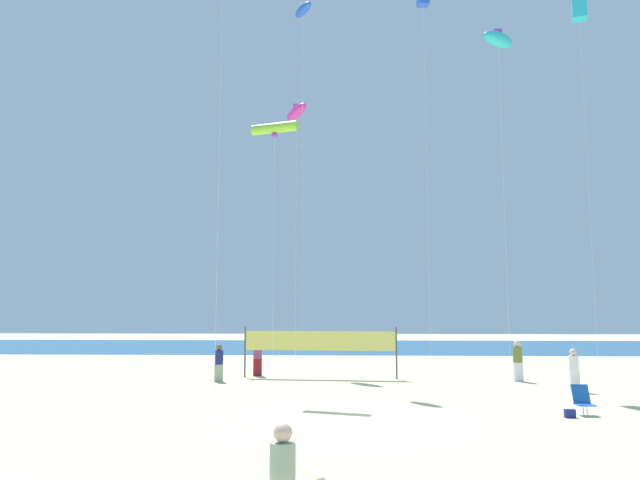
{
  "coord_description": "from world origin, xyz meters",
  "views": [
    {
      "loc": [
        -0.45,
        -17.68,
        3.23
      ],
      "look_at": [
        -1.38,
        6.44,
        6.05
      ],
      "focal_mm": 33.18,
      "sensor_mm": 36.0,
      "label": 1
    }
  ],
  "objects_px": {
    "beach_handbag": "(570,414)",
    "kite_magenta_inflatable": "(296,112)",
    "beachgoer_navy_shirt": "(219,361)",
    "kite_cyan_box": "(579,10)",
    "beachgoer_plum_shirt": "(258,356)",
    "kite_cyan_inflatable": "(498,40)",
    "folding_beach_chair": "(583,399)",
    "beachgoer_olive_shirt": "(518,359)",
    "volleyball_net": "(320,343)",
    "mother_figure": "(282,478)",
    "beachgoer_white_shirt": "(574,368)",
    "kite_lime_tube": "(275,129)",
    "kite_blue_inflatable": "(303,11)"
  },
  "relations": [
    {
      "from": "beachgoer_plum_shirt",
      "to": "beachgoer_olive_shirt",
      "type": "xyz_separation_m",
      "value": [
        12.04,
        -1.69,
        0.01
      ]
    },
    {
      "from": "beachgoer_plum_shirt",
      "to": "folding_beach_chair",
      "type": "xyz_separation_m",
      "value": [
        11.54,
        -10.16,
        -0.5
      ]
    },
    {
      "from": "beachgoer_olive_shirt",
      "to": "beachgoer_white_shirt",
      "type": "bearing_deg",
      "value": -34.27
    },
    {
      "from": "volleyball_net",
      "to": "kite_cyan_inflatable",
      "type": "relative_size",
      "value": 0.45
    },
    {
      "from": "kite_lime_tube",
      "to": "kite_magenta_inflatable",
      "type": "distance_m",
      "value": 9.94
    },
    {
      "from": "mother_figure",
      "to": "beach_handbag",
      "type": "relative_size",
      "value": 5.21
    },
    {
      "from": "beach_handbag",
      "to": "kite_magenta_inflatable",
      "type": "distance_m",
      "value": 23.55
    },
    {
      "from": "beachgoer_navy_shirt",
      "to": "folding_beach_chair",
      "type": "xyz_separation_m",
      "value": [
        12.97,
        -7.89,
        -0.42
      ]
    },
    {
      "from": "kite_magenta_inflatable",
      "to": "beachgoer_white_shirt",
      "type": "bearing_deg",
      "value": -39.86
    },
    {
      "from": "mother_figure",
      "to": "beachgoer_olive_shirt",
      "type": "xyz_separation_m",
      "value": [
        8.74,
        18.78,
        0.11
      ]
    },
    {
      "from": "volleyball_net",
      "to": "kite_cyan_box",
      "type": "height_order",
      "value": "kite_cyan_box"
    },
    {
      "from": "beach_handbag",
      "to": "kite_lime_tube",
      "type": "distance_m",
      "value": 16.0
    },
    {
      "from": "folding_beach_chair",
      "to": "kite_cyan_inflatable",
      "type": "relative_size",
      "value": 0.06
    },
    {
      "from": "beachgoer_white_shirt",
      "to": "beach_handbag",
      "type": "distance_m",
      "value": 6.29
    },
    {
      "from": "volleyball_net",
      "to": "kite_cyan_inflatable",
      "type": "xyz_separation_m",
      "value": [
        8.27,
        -2.2,
        13.85
      ]
    },
    {
      "from": "kite_cyan_box",
      "to": "beach_handbag",
      "type": "bearing_deg",
      "value": -115.85
    },
    {
      "from": "beachgoer_plum_shirt",
      "to": "kite_cyan_box",
      "type": "bearing_deg",
      "value": -151.47
    },
    {
      "from": "beach_handbag",
      "to": "beachgoer_olive_shirt",
      "type": "bearing_deg",
      "value": 82.97
    },
    {
      "from": "beachgoer_olive_shirt",
      "to": "kite_magenta_inflatable",
      "type": "xyz_separation_m",
      "value": [
        -10.6,
        6.66,
        13.94
      ]
    },
    {
      "from": "beachgoer_olive_shirt",
      "to": "beach_handbag",
      "type": "height_order",
      "value": "beachgoer_olive_shirt"
    },
    {
      "from": "mother_figure",
      "to": "beachgoer_navy_shirt",
      "type": "distance_m",
      "value": 18.81
    },
    {
      "from": "beachgoer_plum_shirt",
      "to": "kite_cyan_inflatable",
      "type": "height_order",
      "value": "kite_cyan_inflatable"
    },
    {
      "from": "folding_beach_chair",
      "to": "kite_cyan_inflatable",
      "type": "distance_m",
      "value": 16.62
    },
    {
      "from": "beachgoer_navy_shirt",
      "to": "kite_magenta_inflatable",
      "type": "bearing_deg",
      "value": -131.76
    },
    {
      "from": "kite_blue_inflatable",
      "to": "kite_cyan_box",
      "type": "xyz_separation_m",
      "value": [
        15.51,
        0.21,
        -0.14
      ]
    },
    {
      "from": "beachgoer_navy_shirt",
      "to": "beachgoer_plum_shirt",
      "type": "height_order",
      "value": "beachgoer_plum_shirt"
    },
    {
      "from": "folding_beach_chair",
      "to": "kite_blue_inflatable",
      "type": "distance_m",
      "value": 25.27
    },
    {
      "from": "beachgoer_olive_shirt",
      "to": "kite_blue_inflatable",
      "type": "height_order",
      "value": "kite_blue_inflatable"
    },
    {
      "from": "folding_beach_chair",
      "to": "beach_handbag",
      "type": "xyz_separation_m",
      "value": [
        -0.61,
        -0.56,
        -0.34
      ]
    },
    {
      "from": "folding_beach_chair",
      "to": "beachgoer_navy_shirt",
      "type": "bearing_deg",
      "value": -170.01
    },
    {
      "from": "beach_handbag",
      "to": "kite_blue_inflatable",
      "type": "relative_size",
      "value": 0.02
    },
    {
      "from": "kite_cyan_box",
      "to": "kite_cyan_inflatable",
      "type": "distance_m",
      "value": 9.59
    },
    {
      "from": "beach_handbag",
      "to": "kite_cyan_inflatable",
      "type": "xyz_separation_m",
      "value": [
        0.4,
        7.69,
        15.35
      ]
    },
    {
      "from": "beachgoer_white_shirt",
      "to": "beachgoer_navy_shirt",
      "type": "bearing_deg",
      "value": -82.25
    },
    {
      "from": "beachgoer_white_shirt",
      "to": "kite_blue_inflatable",
      "type": "height_order",
      "value": "kite_blue_inflatable"
    },
    {
      "from": "beachgoer_white_shirt",
      "to": "volleyball_net",
      "type": "bearing_deg",
      "value": -93.84
    },
    {
      "from": "beachgoer_olive_shirt",
      "to": "folding_beach_chair",
      "type": "bearing_deg",
      "value": -58.86
    },
    {
      "from": "folding_beach_chair",
      "to": "kite_cyan_inflatable",
      "type": "bearing_deg",
      "value": 133.01
    },
    {
      "from": "mother_figure",
      "to": "kite_blue_inflatable",
      "type": "bearing_deg",
      "value": 92.27
    },
    {
      "from": "kite_blue_inflatable",
      "to": "kite_cyan_inflatable",
      "type": "height_order",
      "value": "kite_blue_inflatable"
    },
    {
      "from": "folding_beach_chair",
      "to": "kite_cyan_box",
      "type": "distance_m",
      "value": 24.13
    },
    {
      "from": "beachgoer_navy_shirt",
      "to": "kite_cyan_box",
      "type": "bearing_deg",
      "value": 174.97
    },
    {
      "from": "beachgoer_plum_shirt",
      "to": "volleyball_net",
      "type": "height_order",
      "value": "volleyball_net"
    },
    {
      "from": "beachgoer_olive_shirt",
      "to": "kite_cyan_inflatable",
      "type": "xyz_separation_m",
      "value": [
        -0.71,
        -1.33,
        14.5
      ]
    },
    {
      "from": "folding_beach_chair",
      "to": "volleyball_net",
      "type": "xyz_separation_m",
      "value": [
        -8.49,
        9.33,
        1.16
      ]
    },
    {
      "from": "volleyball_net",
      "to": "kite_cyan_box",
      "type": "relative_size",
      "value": 0.35
    },
    {
      "from": "folding_beach_chair",
      "to": "kite_magenta_inflatable",
      "type": "distance_m",
      "value": 23.22
    },
    {
      "from": "beachgoer_plum_shirt",
      "to": "kite_cyan_inflatable",
      "type": "xyz_separation_m",
      "value": [
        11.33,
        -3.03,
        14.5
      ]
    },
    {
      "from": "beachgoer_navy_shirt",
      "to": "beach_handbag",
      "type": "relative_size",
      "value": 5.32
    },
    {
      "from": "beachgoer_plum_shirt",
      "to": "beach_handbag",
      "type": "relative_size",
      "value": 5.83
    }
  ]
}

